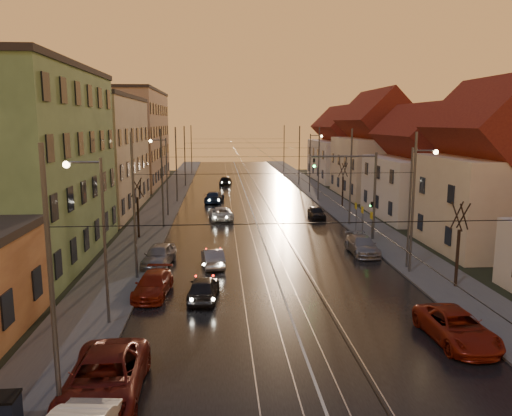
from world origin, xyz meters
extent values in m
plane|color=black|center=(0.00, 0.00, 0.00)|extent=(160.00, 160.00, 0.00)
cube|color=black|center=(0.00, 40.00, 0.02)|extent=(16.00, 120.00, 0.04)
cube|color=#4C4C4C|center=(-10.00, 40.00, 0.07)|extent=(4.00, 120.00, 0.15)
cube|color=#4C4C4C|center=(10.00, 40.00, 0.07)|extent=(4.00, 120.00, 0.15)
cube|color=gray|center=(-2.20, 40.00, 0.06)|extent=(0.06, 120.00, 0.03)
cube|color=gray|center=(-0.77, 40.00, 0.06)|extent=(0.06, 120.00, 0.03)
cube|color=gray|center=(0.77, 40.00, 0.06)|extent=(0.06, 120.00, 0.03)
cube|color=gray|center=(2.20, 40.00, 0.06)|extent=(0.06, 120.00, 0.03)
cube|color=#597E50|center=(-17.50, 14.00, 6.50)|extent=(10.00, 18.00, 13.00)
cube|color=#BBB090|center=(-17.50, 34.00, 6.00)|extent=(10.00, 20.00, 12.00)
cube|color=tan|center=(-17.50, 58.00, 7.00)|extent=(10.00, 24.00, 14.00)
cube|color=beige|center=(17.00, 15.00, 3.50)|extent=(8.50, 10.00, 7.00)
pyramid|color=#5A1914|center=(17.00, 15.00, 8.90)|extent=(8.67, 10.20, 3.80)
cube|color=silver|center=(17.00, 28.00, 3.00)|extent=(9.00, 12.00, 6.00)
pyramid|color=#5A1914|center=(17.00, 28.00, 7.60)|extent=(9.18, 12.24, 3.20)
cube|color=beige|center=(17.00, 43.00, 3.75)|extent=(9.00, 14.00, 7.50)
pyramid|color=#5A1914|center=(17.00, 43.00, 9.50)|extent=(9.18, 14.28, 4.00)
cube|color=silver|center=(17.00, 61.00, 3.25)|extent=(9.00, 16.00, 6.50)
pyramid|color=#5A1914|center=(17.00, 61.00, 8.25)|extent=(9.18, 16.32, 3.50)
cylinder|color=#595B60|center=(-8.60, -6.00, 4.50)|extent=(0.16, 0.16, 9.00)
cylinder|color=#595B60|center=(-8.60, 9.00, 4.50)|extent=(0.16, 0.16, 9.00)
cylinder|color=#595B60|center=(8.60, 9.00, 4.50)|extent=(0.16, 0.16, 9.00)
cylinder|color=#595B60|center=(-8.60, 24.00, 4.50)|extent=(0.16, 0.16, 9.00)
cylinder|color=#595B60|center=(8.60, 24.00, 4.50)|extent=(0.16, 0.16, 9.00)
cylinder|color=#595B60|center=(-8.60, 39.00, 4.50)|extent=(0.16, 0.16, 9.00)
cylinder|color=#595B60|center=(8.60, 39.00, 4.50)|extent=(0.16, 0.16, 9.00)
cylinder|color=#595B60|center=(-8.60, 54.00, 4.50)|extent=(0.16, 0.16, 9.00)
cylinder|color=#595B60|center=(8.60, 54.00, 4.50)|extent=(0.16, 0.16, 9.00)
cylinder|color=#595B60|center=(-8.60, 72.00, 4.50)|extent=(0.16, 0.16, 9.00)
cylinder|color=#595B60|center=(8.60, 72.00, 4.50)|extent=(0.16, 0.16, 9.00)
cylinder|color=#595B60|center=(-8.80, 2.00, 4.00)|extent=(0.14, 0.14, 8.00)
cylinder|color=#595B60|center=(-9.60, 2.00, 7.80)|extent=(1.60, 0.10, 0.10)
sphere|color=#FFD88C|center=(-10.32, 2.00, 7.70)|extent=(0.32, 0.32, 0.32)
cylinder|color=#595B60|center=(8.80, 10.00, 4.00)|extent=(0.14, 0.14, 8.00)
cylinder|color=#595B60|center=(9.60, 10.00, 7.80)|extent=(1.60, 0.10, 0.10)
sphere|color=#FFD88C|center=(10.32, 10.00, 7.70)|extent=(0.32, 0.32, 0.32)
cylinder|color=#595B60|center=(-8.80, 30.00, 4.00)|extent=(0.14, 0.14, 8.00)
cylinder|color=#595B60|center=(-9.60, 30.00, 7.80)|extent=(1.60, 0.10, 0.10)
sphere|color=#FFD88C|center=(-10.32, 30.00, 7.70)|extent=(0.32, 0.32, 0.32)
cylinder|color=#595B60|center=(8.80, 46.00, 4.00)|extent=(0.14, 0.14, 8.00)
cylinder|color=#595B60|center=(9.60, 46.00, 7.80)|extent=(1.60, 0.10, 0.10)
sphere|color=#FFD88C|center=(10.32, 46.00, 7.70)|extent=(0.32, 0.32, 0.32)
cylinder|color=#595B60|center=(9.00, 18.00, 3.60)|extent=(0.20, 0.20, 7.20)
cylinder|color=#595B60|center=(6.40, 18.00, 6.90)|extent=(5.20, 0.14, 0.14)
imported|color=black|center=(4.00, 18.00, 6.30)|extent=(0.15, 0.18, 0.90)
sphere|color=#19FF3F|center=(4.00, 17.88, 6.15)|extent=(0.20, 0.20, 0.20)
cylinder|color=black|center=(-10.20, 20.00, 1.75)|extent=(0.18, 0.18, 3.50)
cylinder|color=black|center=(-9.97, 20.09, 4.30)|extent=(0.37, 0.92, 1.61)
cylinder|color=black|center=(-10.29, 20.23, 4.30)|extent=(0.91, 0.40, 1.61)
cylinder|color=black|center=(-10.43, 19.91, 4.30)|extent=(0.37, 0.92, 1.61)
cylinder|color=black|center=(-10.07, 19.78, 4.30)|extent=(0.84, 0.54, 1.62)
cylinder|color=black|center=(10.20, 6.00, 1.75)|extent=(0.18, 0.18, 3.50)
cylinder|color=black|center=(10.43, 6.09, 4.30)|extent=(0.37, 0.92, 1.61)
cylinder|color=black|center=(10.11, 6.23, 4.30)|extent=(0.91, 0.40, 1.61)
cylinder|color=black|center=(9.97, 5.91, 4.30)|extent=(0.37, 0.92, 1.61)
cylinder|color=black|center=(10.32, 5.78, 4.30)|extent=(0.84, 0.54, 1.62)
cylinder|color=black|center=(10.40, 34.00, 1.75)|extent=(0.18, 0.18, 3.50)
cylinder|color=black|center=(10.63, 34.09, 4.30)|extent=(0.37, 0.92, 1.61)
cylinder|color=black|center=(10.31, 34.23, 4.30)|extent=(0.91, 0.40, 1.61)
cylinder|color=black|center=(10.17, 33.91, 4.30)|extent=(0.37, 0.92, 1.61)
cylinder|color=black|center=(10.53, 33.78, 4.30)|extent=(0.84, 0.54, 1.62)
imported|color=black|center=(-4.40, 5.23, 0.65)|extent=(1.88, 3.96, 1.31)
imported|color=gray|center=(-3.97, 11.55, 0.61)|extent=(1.74, 3.85, 1.23)
imported|color=silver|center=(-3.38, 27.78, 0.65)|extent=(2.55, 4.85, 1.30)
imported|color=#152341|center=(-4.13, 38.44, 0.70)|extent=(2.57, 5.01, 1.39)
imported|color=black|center=(-2.59, 55.27, 0.71)|extent=(2.15, 4.33, 1.42)
imported|color=#611510|center=(-7.52, -4.61, 0.79)|extent=(2.71, 5.72, 1.58)
imported|color=maroon|center=(-7.23, 6.08, 0.63)|extent=(2.12, 4.47, 1.26)
imported|color=#9F9EA4|center=(-7.60, 12.03, 0.73)|extent=(2.30, 4.48, 1.46)
imported|color=maroon|center=(6.87, -0.97, 0.68)|extent=(2.43, 4.97, 1.36)
imported|color=#939398|center=(6.94, 14.00, 0.65)|extent=(1.83, 4.50, 1.31)
imported|color=black|center=(6.20, 27.69, 0.61)|extent=(1.47, 3.60, 1.22)
camera|label=1|loc=(-3.44, -20.96, 9.59)|focal=35.00mm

